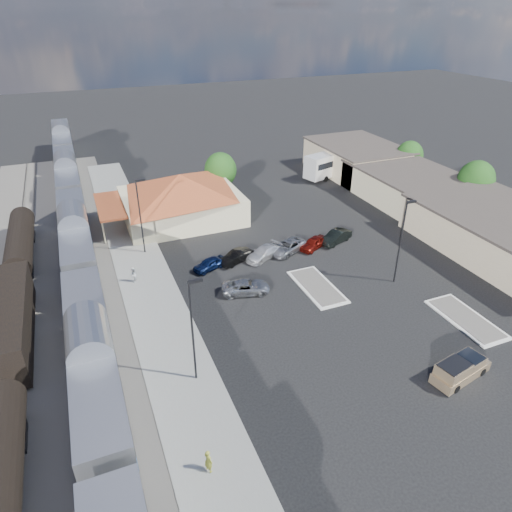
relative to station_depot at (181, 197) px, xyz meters
name	(u,v)px	position (x,y,z in m)	size (l,w,h in m)	color
ground	(290,306)	(4.56, -24.00, -3.13)	(280.00, 280.00, 0.00)	black
railbed	(54,309)	(-16.44, -16.00, -3.07)	(16.00, 100.00, 0.12)	#4C4944
platform	(153,300)	(-7.44, -18.00, -3.04)	(5.50, 92.00, 0.18)	gray
passenger_train	(77,242)	(-13.44, -8.13, -0.26)	(3.00, 104.00, 5.55)	silver
freight_cars	(12,322)	(-19.44, -19.65, -1.21)	(2.80, 46.00, 4.00)	black
station_depot	(181,197)	(0.00, 0.00, 0.00)	(18.35, 12.24, 6.20)	beige
buildings_east	(427,194)	(32.56, -9.72, -0.86)	(14.40, 51.40, 4.80)	#C6B28C
traffic_island_south	(317,286)	(8.56, -22.00, -3.03)	(3.30, 7.50, 0.21)	silver
traffic_island_north	(466,319)	(18.56, -32.00, -3.03)	(3.30, 7.50, 0.21)	silver
lamp_plat_s	(193,324)	(-6.34, -30.00, 2.21)	(1.08, 0.25, 9.00)	black
lamp_plat_n	(140,211)	(-6.34, -8.00, 2.21)	(1.08, 0.25, 9.00)	black
lamp_lot	(402,235)	(16.66, -24.00, 2.21)	(1.08, 0.25, 9.00)	black
tree_east_b	(476,180)	(38.56, -12.00, 1.09)	(4.94, 4.94, 6.96)	#382314
tree_east_c	(409,156)	(38.56, 2.00, 0.63)	(4.41, 4.41, 6.21)	#382314
tree_depot	(220,170)	(7.56, 6.00, 0.89)	(4.71, 4.71, 6.63)	#382314
pickup_truck	(461,369)	(12.56, -37.46, -2.30)	(5.35, 2.81, 1.76)	tan
suv	(246,287)	(1.48, -20.18, -2.46)	(2.24, 4.85, 1.35)	#9DA0A4
coach_bus	(337,161)	(28.56, 7.82, -0.75)	(13.13, 6.43, 4.13)	white
person_a	(208,461)	(-7.88, -38.04, -2.07)	(0.64, 0.42, 1.76)	gold
person_b	(133,275)	(-8.66, -14.16, -2.12)	(0.81, 0.63, 1.66)	white
parked_car_a	(210,264)	(-0.52, -14.30, -2.48)	(1.54, 3.83, 1.30)	#0D1B45
parked_car_b	(236,257)	(2.68, -14.00, -2.44)	(1.47, 4.22, 1.39)	black
parked_car_c	(264,253)	(5.88, -14.30, -2.44)	(1.94, 4.76, 1.38)	silver
parked_car_d	(288,247)	(9.08, -14.00, -2.43)	(2.32, 5.04, 1.40)	gray
parked_car_e	(314,243)	(12.28, -14.30, -2.44)	(1.63, 4.06, 1.38)	maroon
parked_car_f	(336,237)	(15.48, -14.00, -2.38)	(1.58, 4.54, 1.49)	black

